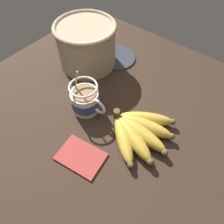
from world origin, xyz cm
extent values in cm
cube|color=#332319|center=(0.00, 0.00, 1.51)|extent=(97.89, 97.89, 3.02)
cylinder|color=white|center=(-7.27, -0.80, 6.63)|extent=(8.71, 8.71, 7.22)
cylinder|color=navy|center=(-7.27, -0.80, 6.49)|extent=(8.91, 8.91, 3.46)
torus|color=white|center=(-1.96, -0.80, 7.97)|extent=(5.65, 0.90, 5.65)
cylinder|color=#997551|center=(-7.27, -0.80, 10.34)|extent=(7.51, 7.51, 0.40)
torus|color=white|center=(-7.27, -0.80, 12.92)|extent=(8.71, 8.71, 0.60)
cylinder|color=#B2B2B7|center=(-10.62, -0.80, 11.22)|extent=(4.13, 0.50, 13.52)
ellipsoid|color=#B2B2B7|center=(-8.79, -0.80, 4.52)|extent=(3.00, 2.00, 0.80)
cylinder|color=brown|center=(3.16, 1.76, 5.96)|extent=(2.00, 2.00, 3.00)
ellipsoid|color=gold|center=(9.92, -3.75, 4.90)|extent=(14.35, 12.68, 3.76)
sphere|color=brown|center=(15.91, -8.64, 4.90)|extent=(1.69, 1.69, 1.69)
ellipsoid|color=gold|center=(11.78, -1.69, 5.19)|extent=(17.00, 10.19, 4.34)
sphere|color=brown|center=(19.48, -4.77, 5.19)|extent=(1.95, 1.95, 1.95)
ellipsoid|color=gold|center=(12.61, 1.03, 5.12)|extent=(17.22, 5.49, 4.19)
sphere|color=brown|center=(21.05, 0.38, 5.12)|extent=(1.89, 1.89, 1.89)
ellipsoid|color=gold|center=(12.08, 3.82, 5.12)|extent=(16.83, 7.74, 4.19)
sphere|color=brown|center=(20.03, 5.65, 5.12)|extent=(1.89, 1.89, 1.89)
ellipsoid|color=gold|center=(10.88, 6.28, 5.05)|extent=(15.76, 11.53, 4.06)
sphere|color=brown|center=(17.74, 10.30, 5.05)|extent=(1.83, 1.83, 1.83)
cylinder|color=tan|center=(-22.11, 16.51, 10.59)|extent=(20.83, 20.83, 15.13)
torus|color=tan|center=(-22.11, 16.51, 18.15)|extent=(21.87, 21.87, 1.46)
cube|color=#A33833|center=(3.35, -14.50, 3.32)|extent=(13.74, 10.56, 0.60)
cylinder|color=#333842|center=(-15.26, 25.38, 3.32)|extent=(15.09, 15.09, 0.60)
camera|label=1|loc=(26.83, -30.18, 58.47)|focal=35.00mm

